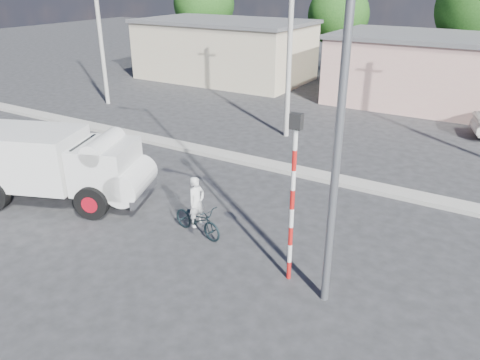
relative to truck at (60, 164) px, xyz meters
The scene contains 10 objects.
ground_plane 5.78m from the truck, 16.69° to the right, with size 120.00×120.00×0.00m, color #27272A.
median 8.45m from the truck, 49.92° to the left, with size 40.00×0.80×0.16m, color #99968E.
truck is the anchor object (origin of this frame).
bicycle 5.36m from the truck, ahead, with size 0.65×1.85×0.97m, color black.
cyclist 5.32m from the truck, ahead, with size 0.57×0.37×1.55m, color silver.
traffic_pole 8.66m from the truck, ahead, with size 0.28×0.18×4.36m.
streetlight 10.18m from the truck, ahead, with size 2.34×0.22×9.00m.
building_row 21.41m from the truck, 72.38° to the left, with size 37.80×7.30×4.44m.
tree_row 28.58m from the truck, 71.20° to the left, with size 43.62×7.43×8.42m.
utility_poles 13.77m from the truck, 50.30° to the left, with size 35.40×0.24×8.00m.
Camera 1 is at (7.32, -7.71, 7.14)m, focal length 35.00 mm.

